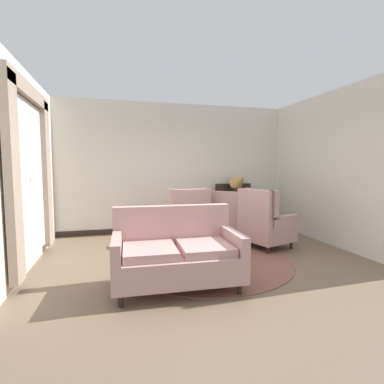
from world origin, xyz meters
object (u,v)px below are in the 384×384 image
side_table (258,226)px  settee (176,254)px  coffee_table (205,235)px  armchair_near_window (228,217)px  gramophone (239,182)px  porcelain_vase (203,222)px  armchair_foreground_right (264,223)px  armchair_back_corner (187,218)px  sideboard (235,209)px

side_table → settee: bearing=-142.9°
coffee_table → settee: size_ratio=0.49×
settee → armchair_near_window: 2.86m
gramophone → porcelain_vase: bearing=-129.0°
porcelain_vase → settee: 1.26m
armchair_foreground_right → gramophone: gramophone is taller
armchair_foreground_right → armchair_back_corner: bearing=33.2°
armchair_back_corner → sideboard: bearing=-160.8°
armchair_back_corner → side_table: armchair_back_corner is taller
coffee_table → porcelain_vase: size_ratio=2.35×
armchair_back_corner → gramophone: size_ratio=1.80×
armchair_foreground_right → gramophone: (0.18, 1.53, 0.69)m
gramophone → settee: bearing=-126.7°
armchair_foreground_right → gramophone: bearing=-24.9°
settee → sideboard: (2.06, 2.92, 0.09)m
side_table → sideboard: size_ratio=0.59×
coffee_table → armchair_near_window: 1.57m
coffee_table → armchair_foreground_right: bearing=10.1°
armchair_foreground_right → side_table: armchair_foreground_right is taller
coffee_table → gramophone: (1.38, 1.75, 0.79)m
armchair_back_corner → coffee_table: bearing=85.5°
armchair_foreground_right → sideboard: armchair_foreground_right is taller
settee → porcelain_vase: bearing=59.7°
side_table → sideboard: 1.52m
coffee_table → settee: settee is taller
gramophone → coffee_table: bearing=-128.3°
armchair_near_window → armchair_back_corner: 0.94m
armchair_foreground_right → armchair_near_window: (-0.30, 1.06, -0.04)m
sideboard → settee: bearing=-125.2°
settee → armchair_back_corner: (0.69, 2.28, 0.03)m
porcelain_vase → settee: settee is taller
side_table → armchair_near_window: bearing=104.5°
coffee_table → sideboard: size_ratio=0.72×
coffee_table → porcelain_vase: (-0.06, -0.03, 0.23)m
armchair_back_corner → sideboard: size_ratio=0.97×
coffee_table → side_table: (1.15, 0.34, 0.03)m
porcelain_vase → armchair_foreground_right: 1.30m
porcelain_vase → armchair_near_window: armchair_near_window is taller
coffee_table → sideboard: (1.33, 1.84, 0.14)m
armchair_near_window → armchair_back_corner: armchair_back_corner is taller
side_table → gramophone: 1.62m
armchair_foreground_right → coffee_table: bearing=81.8°
armchair_near_window → sideboard: sideboard is taller
coffee_table → gramophone: bearing=51.7°
coffee_table → porcelain_vase: porcelain_vase is taller
sideboard → armchair_near_window: bearing=-126.8°
settee → armchair_foreground_right: size_ratio=1.45×
armchair_foreground_right → armchair_back_corner: size_ratio=1.04×
porcelain_vase → gramophone: 2.36m
armchair_near_window → armchair_back_corner: (-0.94, -0.07, 0.02)m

